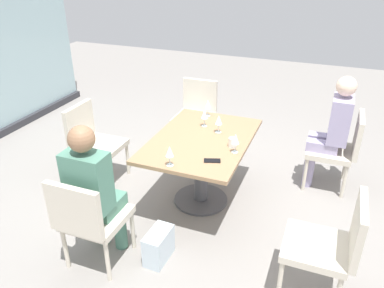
{
  "coord_description": "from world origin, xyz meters",
  "views": [
    {
      "loc": [
        -3.12,
        -1.12,
        2.37
      ],
      "look_at": [
        0.0,
        0.1,
        0.65
      ],
      "focal_mm": 35.66,
      "sensor_mm": 36.0,
      "label": 1
    }
  ],
  "objects": [
    {
      "name": "chair_front_right",
      "position": [
        0.8,
        -1.28,
        0.5
      ],
      "size": [
        0.46,
        0.5,
        0.87
      ],
      "color": "beige",
      "rests_on": "ground_plane"
    },
    {
      "name": "wine_glass_1",
      "position": [
        -0.16,
        -0.38,
        0.86
      ],
      "size": [
        0.07,
        0.07,
        0.18
      ],
      "color": "silver",
      "rests_on": "dining_table_main"
    },
    {
      "name": "ground_plane",
      "position": [
        0.0,
        0.0,
        0.0
      ],
      "size": [
        12.0,
        12.0,
        0.0
      ],
      "primitive_type": "plane",
      "color": "gray"
    },
    {
      "name": "person_front_right",
      "position": [
        0.8,
        -1.17,
        0.7
      ],
      "size": [
        0.34,
        0.39,
        1.26
      ],
      "color": "#9E93B7",
      "rests_on": "ground_plane"
    },
    {
      "name": "coffee_cup",
      "position": [
        -0.06,
        -0.33,
        0.78
      ],
      "size": [
        0.08,
        0.08,
        0.09
      ],
      "primitive_type": "cylinder",
      "color": "white",
      "rests_on": "dining_table_main"
    },
    {
      "name": "chair_far_left",
      "position": [
        -1.19,
        0.51,
        0.5
      ],
      "size": [
        0.5,
        0.46,
        0.87
      ],
      "color": "beige",
      "rests_on": "ground_plane"
    },
    {
      "name": "wine_glass_3",
      "position": [
        0.19,
        -0.11,
        0.86
      ],
      "size": [
        0.07,
        0.07,
        0.18
      ],
      "color": "silver",
      "rests_on": "dining_table_main"
    },
    {
      "name": "chair_far_right",
      "position": [
        1.19,
        0.51,
        0.5
      ],
      "size": [
        0.5,
        0.46,
        0.87
      ],
      "color": "beige",
      "rests_on": "ground_plane"
    },
    {
      "name": "handbag_0",
      "position": [
        -0.93,
        0.04,
        0.14
      ],
      "size": [
        0.31,
        0.17,
        0.28
      ],
      "primitive_type": "cube",
      "rotation": [
        0.0,
        0.0,
        -0.04
      ],
      "color": "silver",
      "rests_on": "ground_plane"
    },
    {
      "name": "wine_glass_0",
      "position": [
        -0.59,
        0.07,
        0.86
      ],
      "size": [
        0.07,
        0.07,
        0.18
      ],
      "color": "silver",
      "rests_on": "dining_table_main"
    },
    {
      "name": "chair_front_left",
      "position": [
        -0.8,
        -1.28,
        0.5
      ],
      "size": [
        0.46,
        0.5,
        0.87
      ],
      "color": "beige",
      "rests_on": "ground_plane"
    },
    {
      "name": "chair_near_window",
      "position": [
        0.0,
        1.28,
        0.5
      ],
      "size": [
        0.46,
        0.51,
        0.87
      ],
      "color": "beige",
      "rests_on": "ground_plane"
    },
    {
      "name": "person_far_left",
      "position": [
        -1.08,
        0.51,
        0.7
      ],
      "size": [
        0.39,
        0.34,
        1.26
      ],
      "color": "#4C7F6B",
      "rests_on": "ground_plane"
    },
    {
      "name": "wine_glass_4",
      "position": [
        0.28,
        0.07,
        0.86
      ],
      "size": [
        0.07,
        0.07,
        0.18
      ],
      "color": "silver",
      "rests_on": "dining_table_main"
    },
    {
      "name": "wine_glass_2",
      "position": [
        0.55,
        0.13,
        0.86
      ],
      "size": [
        0.07,
        0.07,
        0.18
      ],
      "color": "silver",
      "rests_on": "dining_table_main"
    },
    {
      "name": "cell_phone_on_table",
      "position": [
        -0.38,
        -0.24,
        0.73
      ],
      "size": [
        0.11,
        0.16,
        0.01
      ],
      "primitive_type": "cube",
      "rotation": [
        0.0,
        0.0,
        0.33
      ],
      "color": "black",
      "rests_on": "dining_table_main"
    },
    {
      "name": "dining_table_main",
      "position": [
        0.0,
        0.0,
        0.55
      ],
      "size": [
        1.32,
        0.91,
        0.73
      ],
      "color": "#997551",
      "rests_on": "ground_plane"
    }
  ]
}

